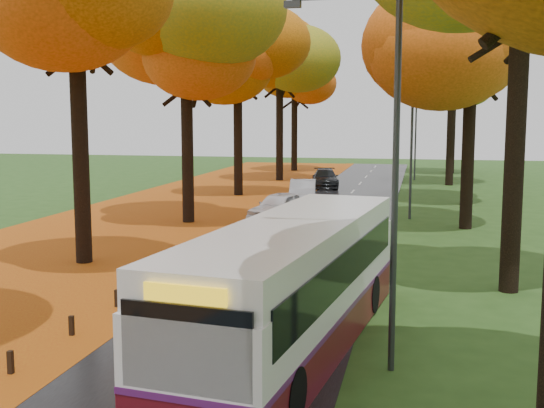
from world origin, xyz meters
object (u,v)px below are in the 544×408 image
(streetlamp_far, at_px, (413,124))
(car_dark, at_px, (325,178))
(streetlamp_near, at_px, (384,152))
(bus, at_px, (294,282))
(car_silver, at_px, (303,192))
(streetlamp_mid, at_px, (407,130))
(car_white, at_px, (279,207))

(streetlamp_far, relative_size, car_dark, 1.70)
(streetlamp_near, xyz_separation_m, bus, (-2.06, 0.91, -3.11))
(streetlamp_far, height_order, car_silver, streetlamp_far)
(car_dark, bearing_deg, bus, -93.17)
(streetlamp_near, height_order, car_dark, streetlamp_near)
(bus, bearing_deg, streetlamp_near, -16.69)
(streetlamp_mid, height_order, car_dark, streetlamp_mid)
(streetlamp_near, distance_m, bus, 3.84)
(car_silver, distance_m, car_dark, 9.75)
(streetlamp_near, bearing_deg, streetlamp_mid, 90.00)
(streetlamp_far, xyz_separation_m, car_white, (-6.30, -24.44, -3.92))
(streetlamp_far, distance_m, bus, 43.26)
(streetlamp_far, relative_size, car_white, 1.82)
(car_white, xyz_separation_m, car_silver, (0.00, 7.11, -0.01))
(streetlamp_near, height_order, streetlamp_far, same)
(car_silver, bearing_deg, streetlamp_far, 62.05)
(car_white, bearing_deg, car_silver, 107.12)
(streetlamp_far, bearing_deg, car_dark, -129.58)
(streetlamp_near, bearing_deg, streetlamp_far, 90.00)
(streetlamp_far, xyz_separation_m, car_dark, (-6.27, -7.58, -3.99))
(bus, relative_size, car_white, 2.63)
(streetlamp_near, height_order, car_silver, streetlamp_near)
(streetlamp_mid, distance_m, streetlamp_far, 22.00)
(car_white, bearing_deg, bus, -60.08)
(streetlamp_mid, height_order, car_silver, streetlamp_mid)
(streetlamp_near, xyz_separation_m, car_silver, (-6.30, 26.67, -3.94))
(streetlamp_near, relative_size, car_white, 1.82)
(streetlamp_far, xyz_separation_m, bus, (-2.06, -43.09, -3.11))
(car_silver, height_order, car_dark, car_silver)
(car_white, relative_size, car_dark, 0.94)
(streetlamp_near, distance_m, streetlamp_far, 44.00)
(bus, relative_size, car_dark, 2.47)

